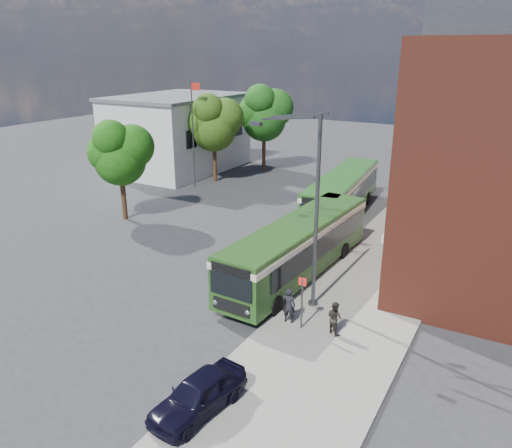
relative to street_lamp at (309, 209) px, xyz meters
The scene contains 15 objects.
ground 7.10m from the street_lamp, 157.54° to the left, with size 120.00×120.00×0.00m, color #2B2B2E.
pavement 11.27m from the street_lamp, 77.80° to the left, with size 6.00×48.00×0.15m, color gray.
kerb_line 11.12m from the street_lamp, 95.07° to the left, with size 0.12×48.00×0.01m, color beige.
white_building 30.38m from the street_lamp, 138.79° to the left, with size 9.40×13.40×7.30m.
flagpole 22.89m from the street_lamp, 139.05° to the left, with size 0.95×0.10×9.00m.
street_lamp is the anchor object (origin of this frame).
bus_stop_sign 4.02m from the street_lamp, 70.87° to the right, with size 0.35×0.08×2.52m.
bus_front 4.45m from the street_lamp, 121.20° to the left, with size 3.25×12.63×3.02m.
bus_rear 14.63m from the street_lamp, 103.50° to the left, with size 3.69×12.69×3.02m.
parked_car 9.50m from the street_lamp, 90.25° to the right, with size 1.51×3.75×1.28m, color black.
pedestrian_a 4.32m from the street_lamp, 88.17° to the right, with size 0.60×0.39×1.63m, color black.
pedestrian_b 4.84m from the street_lamp, 41.41° to the right, with size 0.71×0.55×1.46m, color black.
tree_left 17.36m from the street_lamp, 161.87° to the left, with size 4.22×4.01×7.12m.
tree_mid 24.39m from the street_lamp, 133.88° to the left, with size 4.72×4.48×7.96m.
tree_right 27.72m from the street_lamp, 122.60° to the left, with size 5.02×4.77×8.48m.
Camera 1 is at (13.13, -21.54, 11.51)m, focal length 35.00 mm.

